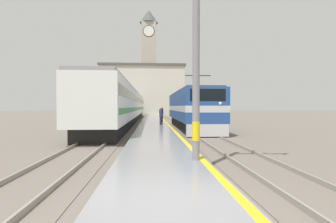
# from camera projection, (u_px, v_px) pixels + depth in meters

# --- Properties ---
(ground_plane) EXTENTS (200.00, 200.00, 0.00)m
(ground_plane) POSITION_uv_depth(u_px,v_px,m) (153.00, 122.00, 34.80)
(ground_plane) COLOR #70665B
(platform) EXTENTS (2.87, 140.00, 0.37)m
(platform) POSITION_uv_depth(u_px,v_px,m) (154.00, 123.00, 29.81)
(platform) COLOR gray
(platform) RESTS_ON ground
(rail_track_near) EXTENTS (2.83, 140.00, 0.16)m
(rail_track_near) POSITION_uv_depth(u_px,v_px,m) (183.00, 124.00, 30.03)
(rail_track_near) COLOR #70665B
(rail_track_near) RESTS_ON ground
(rail_track_far) EXTENTS (2.83, 140.00, 0.16)m
(rail_track_far) POSITION_uv_depth(u_px,v_px,m) (124.00, 124.00, 29.59)
(rail_track_far) COLOR #70665B
(rail_track_far) RESTS_ON ground
(locomotive_train) EXTENTS (2.92, 14.58, 4.46)m
(locomotive_train) POSITION_uv_depth(u_px,v_px,m) (191.00, 109.00, 23.91)
(locomotive_train) COLOR black
(locomotive_train) RESTS_ON ground
(passenger_train) EXTENTS (2.92, 45.50, 3.99)m
(passenger_train) POSITION_uv_depth(u_px,v_px,m) (128.00, 106.00, 35.36)
(passenger_train) COLOR black
(passenger_train) RESTS_ON ground
(catenary_mast) EXTENTS (2.54, 0.25, 7.14)m
(catenary_mast) POSITION_uv_depth(u_px,v_px,m) (200.00, 44.00, 8.11)
(catenary_mast) COLOR gray
(catenary_mast) RESTS_ON platform
(person_on_platform) EXTENTS (0.34, 0.34, 1.68)m
(person_on_platform) POSITION_uv_depth(u_px,v_px,m) (162.00, 114.00, 28.58)
(person_on_platform) COLOR #23232D
(person_on_platform) RESTS_ON platform
(second_waiting_passenger) EXTENTS (0.34, 0.34, 1.64)m
(second_waiting_passenger) POSITION_uv_depth(u_px,v_px,m) (161.00, 115.00, 24.19)
(second_waiting_passenger) COLOR #23232D
(second_waiting_passenger) RESTS_ON platform
(clock_tower) EXTENTS (4.97, 4.97, 28.60)m
(clock_tower) POSITION_uv_depth(u_px,v_px,m) (149.00, 59.00, 72.08)
(clock_tower) COLOR #ADA393
(clock_tower) RESTS_ON ground
(station_building) EXTENTS (20.19, 8.28, 12.00)m
(station_building) POSITION_uv_depth(u_px,v_px,m) (143.00, 90.00, 63.83)
(station_building) COLOR beige
(station_building) RESTS_ON ground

